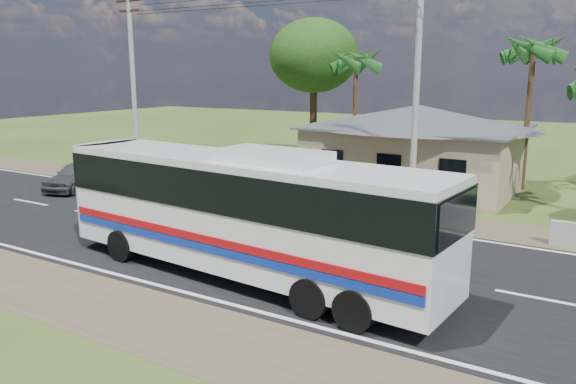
{
  "coord_description": "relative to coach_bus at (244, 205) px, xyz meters",
  "views": [
    {
      "loc": [
        10.46,
        -15.91,
        6.11
      ],
      "look_at": [
        0.25,
        1.0,
        1.86
      ],
      "focal_mm": 35.0,
      "sensor_mm": 36.0,
      "label": 1
    }
  ],
  "objects": [
    {
      "name": "palm_mid",
      "position": [
        4.97,
        18.32,
        4.89
      ],
      "size": [
        2.8,
        2.8,
        8.2
      ],
      "color": "#47301E",
      "rests_on": "ground"
    },
    {
      "name": "road",
      "position": [
        -1.03,
        2.82,
        -2.26
      ],
      "size": [
        120.0,
        16.0,
        0.03
      ],
      "color": "black",
      "rests_on": "ground"
    },
    {
      "name": "utility_poles",
      "position": [
        1.64,
        9.3,
        3.5
      ],
      "size": [
        32.8,
        2.22,
        11.0
      ],
      "color": "#9E9E99",
      "rests_on": "ground"
    },
    {
      "name": "small_car",
      "position": [
        -15.04,
        6.07,
        -1.52
      ],
      "size": [
        2.88,
        4.73,
        1.5
      ],
      "primitive_type": "imported",
      "rotation": [
        0.0,
        0.0,
        0.27
      ],
      "color": "#323234",
      "rests_on": "ground"
    },
    {
      "name": "house",
      "position": [
        -0.03,
        15.81,
        0.37
      ],
      "size": [
        12.4,
        10.0,
        5.0
      ],
      "color": "tan",
      "rests_on": "ground"
    },
    {
      "name": "tree_behind_house",
      "position": [
        -9.03,
        20.82,
        4.85
      ],
      "size": [
        6.0,
        6.0,
        9.61
      ],
      "color": "#47301E",
      "rests_on": "ground"
    },
    {
      "name": "palm_far",
      "position": [
        -5.03,
        18.82,
        4.41
      ],
      "size": [
        2.8,
        2.8,
        7.7
      ],
      "color": "#47301E",
      "rests_on": "ground"
    },
    {
      "name": "ground",
      "position": [
        -1.03,
        2.82,
        -2.27
      ],
      "size": [
        120.0,
        120.0,
        0.0
      ],
      "primitive_type": "plane",
      "color": "#344B1A",
      "rests_on": "ground"
    },
    {
      "name": "coach_bus",
      "position": [
        0.0,
        0.0,
        0.0
      ],
      "size": [
        12.96,
        3.76,
        3.97
      ],
      "rotation": [
        0.0,
        0.0,
        -0.08
      ],
      "color": "silver",
      "rests_on": "ground"
    }
  ]
}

